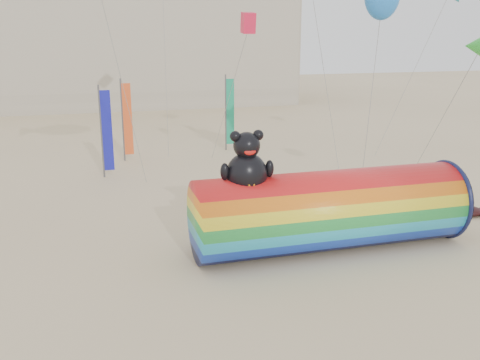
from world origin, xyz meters
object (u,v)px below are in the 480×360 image
object	(u,v)px
hotel_building	(11,9)
windsock_assembly	(330,208)
kite_handler	(427,187)
fabric_bundle	(472,211)

from	to	relation	value
hotel_building	windsock_assembly	world-z (taller)	hotel_building
kite_handler	hotel_building	bearing A→B (deg)	-69.02
windsock_assembly	hotel_building	bearing A→B (deg)	108.44
hotel_building	kite_handler	size ratio (longest dim) A/B	35.44
windsock_assembly	kite_handler	world-z (taller)	windsock_assembly
windsock_assembly	fabric_bundle	bearing A→B (deg)	12.08
windsock_assembly	fabric_bundle	size ratio (longest dim) A/B	3.96
kite_handler	fabric_bundle	distance (m)	2.36
kite_handler	fabric_bundle	world-z (taller)	kite_handler
kite_handler	fabric_bundle	bearing A→B (deg)	111.89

